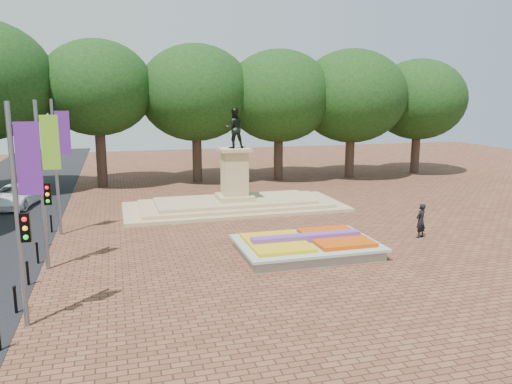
{
  "coord_description": "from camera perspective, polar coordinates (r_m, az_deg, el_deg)",
  "views": [
    {
      "loc": [
        -7.25,
        -22.57,
        7.15
      ],
      "look_at": [
        -0.26,
        2.04,
        2.2
      ],
      "focal_mm": 35.0,
      "sensor_mm": 36.0,
      "label": 1
    }
  ],
  "objects": [
    {
      "name": "flower_bed",
      "position": [
        23.19,
        5.84,
        -6.09
      ],
      "size": [
        6.3,
        4.3,
        0.91
      ],
      "color": "gray",
      "rests_on": "ground"
    },
    {
      "name": "tree_row_back",
      "position": [
        41.69,
        -2.6,
        10.28
      ],
      "size": [
        44.8,
        8.8,
        10.43
      ],
      "color": "#3A2820",
      "rests_on": "ground"
    },
    {
      "name": "pedestrian",
      "position": [
        26.8,
        18.3,
        -3.13
      ],
      "size": [
        0.77,
        0.66,
        1.78
      ],
      "primitive_type": "imported",
      "rotation": [
        0.0,
        0.0,
        3.57
      ],
      "color": "black",
      "rests_on": "ground"
    },
    {
      "name": "banner_poles",
      "position": [
        21.7,
        -23.14,
        1.39
      ],
      "size": [
        0.88,
        11.17,
        7.0
      ],
      "color": "slate",
      "rests_on": "ground"
    },
    {
      "name": "monument",
      "position": [
        32.04,
        -2.46,
        -0.34
      ],
      "size": [
        14.0,
        6.0,
        6.4
      ],
      "color": "tan",
      "rests_on": "ground"
    },
    {
      "name": "ground",
      "position": [
        24.76,
        1.89,
        -5.84
      ],
      "size": [
        90.0,
        90.0,
        0.0
      ],
      "primitive_type": "plane",
      "color": "brown",
      "rests_on": "ground"
    },
    {
      "name": "van",
      "position": [
        36.21,
        -25.8,
        -0.38
      ],
      "size": [
        3.39,
        5.57,
        1.44
      ],
      "primitive_type": "imported",
      "rotation": [
        0.0,
        0.0,
        -0.2
      ],
      "color": "white",
      "rests_on": "ground"
    },
    {
      "name": "bollard_row",
      "position": [
        22.36,
        -24.15,
        -7.28
      ],
      "size": [
        0.12,
        13.12,
        0.98
      ],
      "color": "black",
      "rests_on": "ground"
    }
  ]
}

